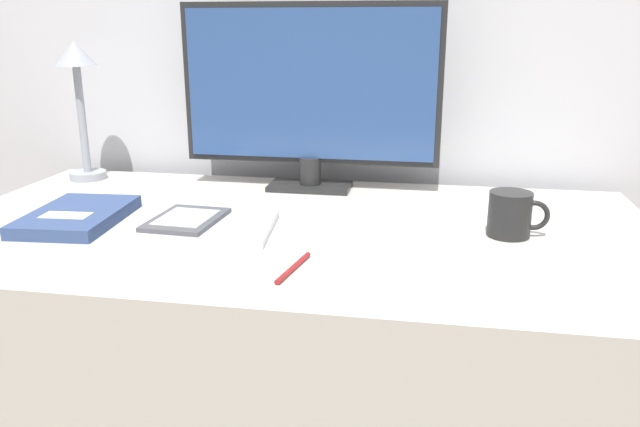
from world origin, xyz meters
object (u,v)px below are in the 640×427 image
Objects in this scene: coffee_mug at (511,214)px; pen at (293,268)px; ereader at (186,219)px; desk_lamp at (78,87)px; laptop at (198,226)px; monitor at (310,93)px; notebook at (77,216)px; keyboard at (461,258)px.

coffee_mug is 0.86× the size of pen.
desk_lamp is (-0.42, 0.36, 0.22)m from ereader.
laptop is 0.60m from coffee_mug.
monitor is 0.59m from pen.
coffee_mug is at bearing 4.30° from notebook.
keyboard is 1.12× the size of notebook.
laptop is 1.16× the size of notebook.
notebook is (-0.76, 0.09, 0.01)m from keyboard.
coffee_mug is at bearing 33.61° from pen.
monitor is at bearing 64.10° from ereader.
laptop is 2.74× the size of coffee_mug.
coffee_mug is at bearing 6.81° from laptop.
keyboard is at bearing 17.68° from pen.
coffee_mug reaches higher than laptop.
notebook is 2.37× the size of coffee_mug.
ereader is at bearing -40.94° from desk_lamp.
desk_lamp reaches higher than pen.
desk_lamp reaches higher than keyboard.
notebook is (-0.42, -0.36, -0.22)m from monitor.
ereader is 0.31m from pen.
laptop is 0.61m from desk_lamp.
desk_lamp is 1.10m from coffee_mug.
desk_lamp is at bearing 164.42° from coffee_mug.
coffee_mug is at bearing 58.82° from keyboard.
ereader is 0.59m from desk_lamp.
pen is at bearing -146.39° from coffee_mug.
laptop is (-0.15, -0.36, -0.23)m from monitor.
keyboard is 0.97× the size of laptop.
notebook is at bearing 178.50° from laptop.
notebook is 0.52m from pen.
desk_lamp is 3.08× the size of coffee_mug.
keyboard is at bearing -25.37° from desk_lamp.
desk_lamp is at bearing 141.46° from pen.
pen is (0.49, -0.18, -0.01)m from notebook.
monitor is 0.46m from ereader.
notebook is at bearing 159.89° from pen.
desk_lamp is 2.64× the size of pen.
laptop is at bearing -1.50° from notebook.
desk_lamp reaches higher than laptop.
pen is (0.67, -0.53, -0.23)m from desk_lamp.
keyboard is 0.19m from coffee_mug.
monitor is at bearing 98.06° from pen.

